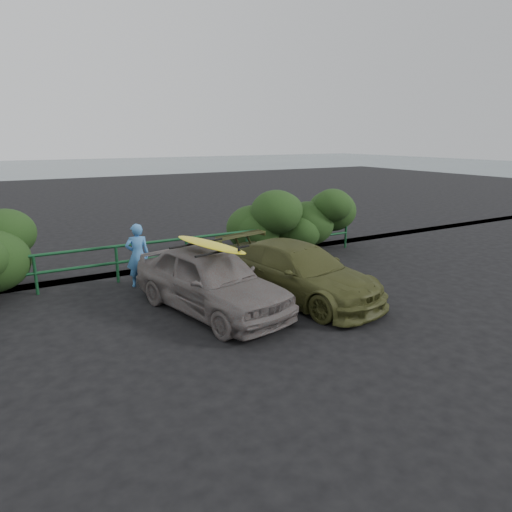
{
  "coord_description": "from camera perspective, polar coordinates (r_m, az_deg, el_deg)",
  "views": [
    {
      "loc": [
        -3.66,
        -7.11,
        3.83
      ],
      "look_at": [
        1.55,
        1.92,
        1.1
      ],
      "focal_mm": 32.0,
      "sensor_mm": 36.0,
      "label": 1
    }
  ],
  "objects": [
    {
      "name": "man",
      "position": [
        12.28,
        -14.57,
        0.09
      ],
      "size": [
        0.67,
        0.5,
        1.68
      ],
      "primitive_type": "imported",
      "rotation": [
        0.0,
        0.0,
        2.97
      ],
      "color": "#4180C4",
      "rests_on": "ground"
    },
    {
      "name": "roof_rack",
      "position": [
        10.05,
        -5.82,
        1.12
      ],
      "size": [
        1.63,
        1.3,
        0.05
      ],
      "primitive_type": null,
      "rotation": [
        0.0,
        0.0,
        0.22
      ],
      "color": "black",
      "rests_on": "sedan"
    },
    {
      "name": "guardrail",
      "position": [
        13.08,
        -12.73,
        -0.36
      ],
      "size": [
        14.0,
        0.08,
        1.04
      ],
      "primitive_type": null,
      "color": "#134323",
      "rests_on": "ground"
    },
    {
      "name": "shrub_right",
      "position": [
        15.56,
        4.43,
        4.06
      ],
      "size": [
        3.2,
        2.4,
        1.96
      ],
      "primitive_type": null,
      "color": "#1F3C15",
      "rests_on": "ground"
    },
    {
      "name": "ground",
      "position": [
        8.87,
        -2.53,
        -10.93
      ],
      "size": [
        80.0,
        80.0,
        0.0
      ],
      "primitive_type": "plane",
      "color": "black"
    },
    {
      "name": "ocean",
      "position": [
        67.32,
        -27.23,
        9.81
      ],
      "size": [
        200.0,
        200.0,
        0.0
      ],
      "primitive_type": "plane",
      "color": "slate",
      "rests_on": "ground"
    },
    {
      "name": "sedan",
      "position": [
        10.25,
        -5.71,
        -2.99
      ],
      "size": [
        2.62,
        4.57,
        1.47
      ],
      "primitive_type": "imported",
      "rotation": [
        0.0,
        0.0,
        0.22
      ],
      "color": "#665E5B",
      "rests_on": "ground"
    },
    {
      "name": "surfboard",
      "position": [
        10.04,
        -5.83,
        1.45
      ],
      "size": [
        1.0,
        2.43,
        0.07
      ],
      "primitive_type": "ellipsoid",
      "rotation": [
        0.0,
        0.0,
        0.22
      ],
      "color": "yellow",
      "rests_on": "roof_rack"
    },
    {
      "name": "olive_vehicle",
      "position": [
        11.1,
        5.27,
        -1.97
      ],
      "size": [
        2.78,
        4.86,
        1.33
      ],
      "primitive_type": "imported",
      "rotation": [
        0.0,
        0.0,
        0.21
      ],
      "color": "#44481F",
      "rests_on": "ground"
    }
  ]
}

